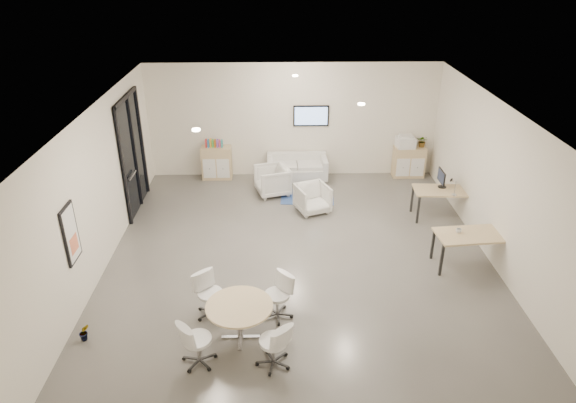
# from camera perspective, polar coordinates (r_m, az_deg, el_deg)

# --- Properties ---
(room_shell) EXTENTS (9.60, 10.60, 4.80)m
(room_shell) POSITION_cam_1_polar(r_m,az_deg,el_deg) (10.20, 1.35, 1.38)
(room_shell) COLOR #575550
(room_shell) RESTS_ON ground
(glass_door) EXTENTS (0.09, 1.90, 2.85)m
(glass_door) POSITION_cam_1_polar(r_m,az_deg,el_deg) (13.02, -16.91, 5.42)
(glass_door) COLOR black
(glass_door) RESTS_ON room_shell
(artwork) EXTENTS (0.05, 0.54, 1.04)m
(artwork) POSITION_cam_1_polar(r_m,az_deg,el_deg) (9.47, -23.00, -3.35)
(artwork) COLOR black
(artwork) RESTS_ON room_shell
(wall_tv) EXTENTS (0.98, 0.06, 0.58)m
(wall_tv) POSITION_cam_1_polar(r_m,az_deg,el_deg) (14.35, 2.58, 9.49)
(wall_tv) COLOR black
(wall_tv) RESTS_ON room_shell
(ceiling_spots) EXTENTS (3.14, 4.14, 0.03)m
(ceiling_spots) POSITION_cam_1_polar(r_m,az_deg,el_deg) (10.43, 0.12, 11.22)
(ceiling_spots) COLOR #FFEAC6
(ceiling_spots) RESTS_ON room_shell
(sideboard_left) EXTENTS (0.83, 0.43, 0.93)m
(sideboard_left) POSITION_cam_1_polar(r_m,az_deg,el_deg) (14.65, -7.92, 4.29)
(sideboard_left) COLOR #D1B67E
(sideboard_left) RESTS_ON room_shell
(sideboard_right) EXTENTS (0.88, 0.43, 0.88)m
(sideboard_right) POSITION_cam_1_polar(r_m,az_deg,el_deg) (15.04, 13.26, 4.31)
(sideboard_right) COLOR #D1B67E
(sideboard_right) RESTS_ON room_shell
(books) EXTENTS (0.48, 0.14, 0.22)m
(books) POSITION_cam_1_polar(r_m,az_deg,el_deg) (14.45, -8.22, 6.42)
(books) COLOR red
(books) RESTS_ON sideboard_left
(printer) EXTENTS (0.53, 0.46, 0.35)m
(printer) POSITION_cam_1_polar(r_m,az_deg,el_deg) (14.80, 12.94, 6.49)
(printer) COLOR white
(printer) RESTS_ON sideboard_right
(loveseat) EXTENTS (1.68, 0.88, 0.62)m
(loveseat) POSITION_cam_1_polar(r_m,az_deg,el_deg) (14.44, 1.00, 3.68)
(loveseat) COLOR silver
(loveseat) RESTS_ON room_shell
(blue_rug) EXTENTS (1.43, 1.00, 0.01)m
(blue_rug) POSITION_cam_1_polar(r_m,az_deg,el_deg) (13.54, 2.16, 0.50)
(blue_rug) COLOR navy
(blue_rug) RESTS_ON room_shell
(armchair_left) EXTENTS (0.97, 1.00, 0.84)m
(armchair_left) POSITION_cam_1_polar(r_m,az_deg,el_deg) (13.57, -1.74, 2.50)
(armchair_left) COLOR silver
(armchair_left) RESTS_ON room_shell
(armchair_right) EXTENTS (0.95, 0.92, 0.77)m
(armchair_right) POSITION_cam_1_polar(r_m,az_deg,el_deg) (12.66, 2.76, 0.47)
(armchair_right) COLOR silver
(armchair_right) RESTS_ON room_shell
(desk_rear) EXTENTS (1.44, 0.78, 0.73)m
(desk_rear) POSITION_cam_1_polar(r_m,az_deg,el_deg) (12.81, 16.88, 0.95)
(desk_rear) COLOR #D1B67E
(desk_rear) RESTS_ON room_shell
(desk_front) EXTENTS (1.52, 0.86, 0.76)m
(desk_front) POSITION_cam_1_polar(r_m,az_deg,el_deg) (10.98, 19.83, -3.76)
(desk_front) COLOR #D1B67E
(desk_front) RESTS_ON room_shell
(monitor) EXTENTS (0.20, 0.50, 0.44)m
(monitor) POSITION_cam_1_polar(r_m,az_deg,el_deg) (12.81, 16.70, 2.50)
(monitor) COLOR black
(monitor) RESTS_ON desk_rear
(round_table) EXTENTS (1.11, 1.11, 0.67)m
(round_table) POSITION_cam_1_polar(r_m,az_deg,el_deg) (8.62, -5.43, -11.88)
(round_table) COLOR #D1B67E
(round_table) RESTS_ON room_shell
(meeting_chairs) EXTENTS (2.06, 2.06, 0.82)m
(meeting_chairs) POSITION_cam_1_polar(r_m,az_deg,el_deg) (8.73, -5.38, -12.80)
(meeting_chairs) COLOR white
(meeting_chairs) RESTS_ON room_shell
(plant_cabinet) EXTENTS (0.40, 0.42, 0.26)m
(plant_cabinet) POSITION_cam_1_polar(r_m,az_deg,el_deg) (14.95, 14.71, 6.36)
(plant_cabinet) COLOR #3F7F3F
(plant_cabinet) RESTS_ON sideboard_right
(plant_floor) EXTENTS (0.29, 0.36, 0.14)m
(plant_floor) POSITION_cam_1_polar(r_m,az_deg,el_deg) (9.51, -21.62, -13.75)
(plant_floor) COLOR #3F7F3F
(plant_floor) RESTS_ON room_shell
(cup) EXTENTS (0.13, 0.11, 0.11)m
(cup) POSITION_cam_1_polar(r_m,az_deg,el_deg) (10.87, 18.46, -3.05)
(cup) COLOR white
(cup) RESTS_ON desk_front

